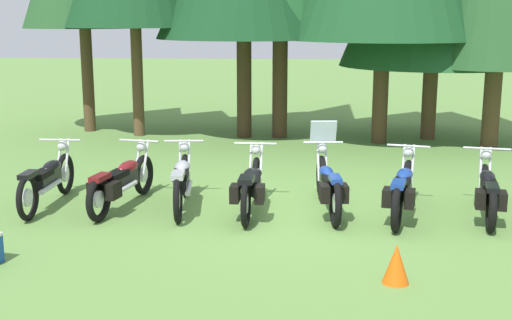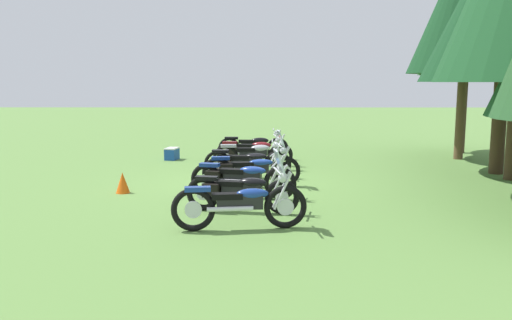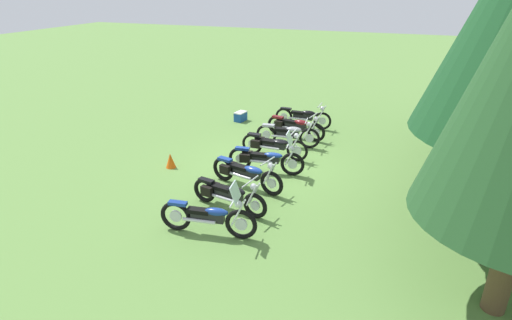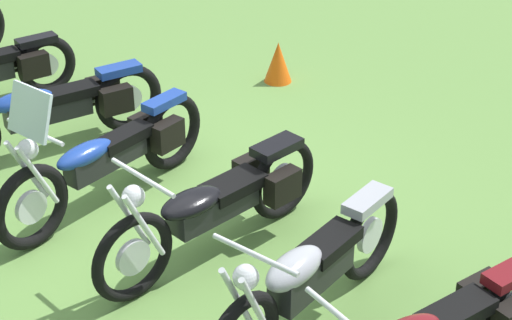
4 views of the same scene
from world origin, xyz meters
The scene contains 9 objects.
ground_plane centered at (0.00, 0.00, 0.00)m, with size 80.00×80.00×0.00m, color #608C42.
motorcycle_0 centered at (-4.09, 0.11, 0.46)m, with size 0.73×2.33×1.01m.
motorcycle_1 centered at (-2.85, 0.09, 0.45)m, with size 0.85×2.37×1.01m.
motorcycle_2 centered at (-1.86, 0.13, 0.48)m, with size 0.66×2.31×1.03m.
motorcycle_3 centered at (-0.71, -0.07, 0.46)m, with size 0.71×2.33×1.02m.
motorcycle_4 centered at (0.52, 0.08, 0.47)m, with size 0.69×2.40×1.38m.
motorcycle_5 centered at (1.67, -0.11, 0.45)m, with size 0.92×2.38×1.02m.
motorcycle_6 centered at (2.99, -0.08, 0.43)m, with size 0.84×2.24×0.99m.
traffic_cone centered at (1.22, -2.85, 0.24)m, with size 0.32×0.32×0.48m, color #EA590F.
Camera 1 is at (0.10, -10.44, 3.09)m, focal length 47.31 mm.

